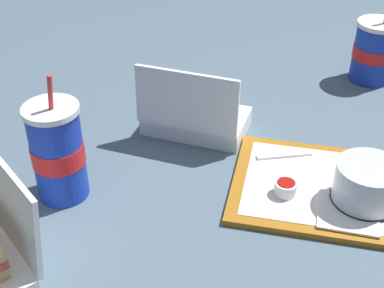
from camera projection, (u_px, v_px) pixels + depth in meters
The scene contains 9 objects.
ground_plane at pixel (190, 170), 1.02m from camera, with size 3.20×3.20×0.00m, color #4C6070.
food_tray at pixel (334, 190), 0.96m from camera, with size 0.42×0.33×0.01m.
cake_container at pixel (365, 185), 0.90m from camera, with size 0.12×0.12×0.07m.
ketchup_cup at pixel (283, 188), 0.93m from camera, with size 0.04×0.04×0.02m.
napkin_stack at pixel (346, 213), 0.90m from camera, with size 0.10×0.10×0.00m, color white.
plastic_fork at pixel (282, 155), 1.03m from camera, with size 0.11×0.01×0.01m, color white.
clamshell_sandwich_center at pixel (194, 113), 1.11m from camera, with size 0.24×0.19×0.16m.
soda_cup_right at pixel (373, 51), 1.28m from camera, with size 0.11×0.11×0.21m.
soda_cup_front at pixel (55, 152), 0.91m from camera, with size 0.09×0.09×0.24m.
Camera 1 is at (0.00, -0.81, 0.62)m, focal length 50.00 mm.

